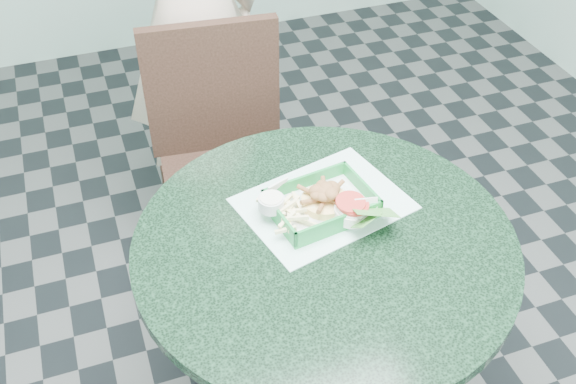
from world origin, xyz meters
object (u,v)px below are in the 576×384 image
object	(u,v)px
sauce_ramekin	(271,204)
food_basket	(321,213)
cafe_table	(322,293)
dining_chair	(224,149)
crab_sandwich	(325,201)

from	to	relation	value
sauce_ramekin	food_basket	bearing A→B (deg)	-16.75
cafe_table	dining_chair	xyz separation A→B (m)	(-0.06, 0.71, -0.05)
dining_chair	sauce_ramekin	distance (m)	0.65
cafe_table	crab_sandwich	xyz separation A→B (m)	(0.04, 0.09, 0.22)
cafe_table	dining_chair	size ratio (longest dim) A/B	0.96
dining_chair	food_basket	bearing A→B (deg)	-76.21
cafe_table	crab_sandwich	distance (m)	0.24
cafe_table	dining_chair	world-z (taller)	dining_chair
dining_chair	food_basket	size ratio (longest dim) A/B	3.93
food_basket	crab_sandwich	world-z (taller)	crab_sandwich
dining_chair	crab_sandwich	size ratio (longest dim) A/B	8.25
dining_chair	sauce_ramekin	world-z (taller)	dining_chair
cafe_table	sauce_ramekin	xyz separation A→B (m)	(-0.09, 0.13, 0.22)
crab_sandwich	sauce_ramekin	size ratio (longest dim) A/B	1.83
food_basket	sauce_ramekin	size ratio (longest dim) A/B	3.84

